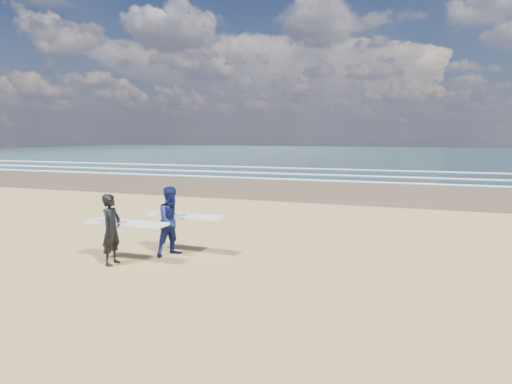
% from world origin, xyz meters
% --- Properties ---
extents(ocean, '(220.00, 100.00, 0.02)m').
position_xyz_m(ocean, '(20.00, 72.00, 0.01)').
color(ocean, '#183136').
rests_on(ocean, ground).
extents(surfer_near, '(2.21, 0.98, 1.79)m').
position_xyz_m(surfer_near, '(0.55, 0.13, 0.91)').
color(surfer_near, black).
rests_on(surfer_near, ground).
extents(surfer_far, '(2.22, 1.23, 1.88)m').
position_xyz_m(surfer_far, '(1.51, 1.41, 0.94)').
color(surfer_far, '#0C1544').
rests_on(surfer_far, ground).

